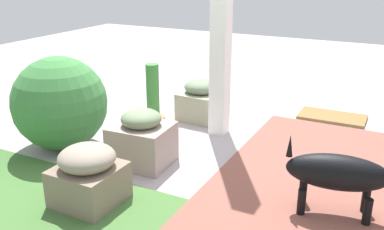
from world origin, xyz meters
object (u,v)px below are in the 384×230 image
(round_shrub, at_px, (60,103))
(doormat, at_px, (332,117))
(dog, at_px, (347,173))
(terracotta_pot_tall, at_px, (153,108))
(stone_planter_mid, at_px, (142,139))
(stone_planter_nearest, at_px, (201,101))
(stone_planter_far, at_px, (88,175))

(round_shrub, xyz_separation_m, doormat, (-2.00, -1.86, -0.39))
(round_shrub, height_order, doormat, round_shrub)
(round_shrub, bearing_deg, dog, 179.28)
(terracotta_pot_tall, bearing_deg, stone_planter_mid, 114.49)
(stone_planter_mid, height_order, round_shrub, round_shrub)
(stone_planter_mid, distance_m, terracotta_pot_tall, 0.70)
(dog, height_order, doormat, dog)
(stone_planter_nearest, bearing_deg, round_shrub, 57.69)
(doormat, bearing_deg, terracotta_pot_tall, 38.93)
(terracotta_pot_tall, bearing_deg, doormat, -141.07)
(stone_planter_mid, relative_size, stone_planter_far, 1.14)
(terracotta_pot_tall, bearing_deg, round_shrub, 51.97)
(stone_planter_mid, xyz_separation_m, stone_planter_far, (-0.01, 0.67, -0.01))
(terracotta_pot_tall, height_order, doormat, terracotta_pot_tall)
(stone_planter_nearest, bearing_deg, doormat, -152.15)
(stone_planter_mid, distance_m, dog, 1.59)
(stone_planter_nearest, height_order, stone_planter_far, stone_planter_nearest)
(round_shrub, distance_m, doormat, 2.76)
(round_shrub, relative_size, doormat, 1.21)
(stone_planter_mid, relative_size, round_shrub, 0.59)
(round_shrub, distance_m, terracotta_pot_tall, 0.87)
(stone_planter_far, relative_size, doormat, 0.63)
(stone_planter_far, distance_m, round_shrub, 1.06)
(stone_planter_mid, xyz_separation_m, doormat, (-1.19, -1.82, -0.20))
(round_shrub, height_order, terracotta_pot_tall, round_shrub)
(dog, bearing_deg, round_shrub, -0.72)
(stone_planter_far, bearing_deg, doormat, -115.20)
(stone_planter_nearest, bearing_deg, stone_planter_mid, 92.30)
(stone_planter_mid, height_order, terracotta_pot_tall, terracotta_pot_tall)
(stone_planter_far, xyz_separation_m, round_shrub, (0.82, -0.63, 0.20))
(stone_planter_far, bearing_deg, stone_planter_nearest, -88.17)
(doormat, bearing_deg, stone_planter_mid, 56.93)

